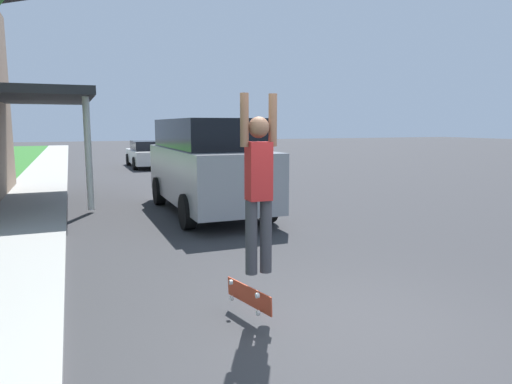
% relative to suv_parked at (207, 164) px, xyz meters
% --- Properties ---
extents(ground_plane, '(120.00, 120.00, 0.00)m').
position_rel_suv_parked_xyz_m(ground_plane, '(-0.50, -6.88, -1.19)').
color(ground_plane, '#333335').
extents(sidewalk, '(1.80, 80.00, 0.10)m').
position_rel_suv_parked_xyz_m(sidewalk, '(-4.10, -0.88, -1.14)').
color(sidewalk, '#9E9E99').
rests_on(sidewalk, ground_plane).
extents(suv_parked, '(2.02, 5.15, 2.26)m').
position_rel_suv_parked_xyz_m(suv_parked, '(0.00, 0.00, 0.00)').
color(suv_parked, gray).
rests_on(suv_parked, ground_plane).
extents(car_down_street, '(1.89, 4.34, 1.33)m').
position_rel_suv_parked_xyz_m(car_down_street, '(0.62, 12.83, -0.53)').
color(car_down_street, silver).
rests_on(car_down_street, ground_plane).
extents(skateboarder, '(0.41, 0.22, 1.93)m').
position_rel_suv_parked_xyz_m(skateboarder, '(-1.20, -6.19, 0.32)').
color(skateboarder, '#38383D').
rests_on(skateboarder, ground_plane).
extents(skateboard, '(0.25, 0.80, 0.25)m').
position_rel_suv_parked_xyz_m(skateboard, '(-1.33, -6.21, -0.92)').
color(skateboard, '#B73D23').
rests_on(skateboard, ground_plane).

